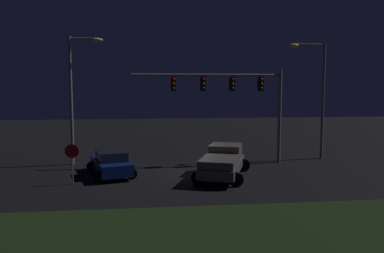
# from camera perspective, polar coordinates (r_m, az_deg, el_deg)

# --- Properties ---
(ground_plane) EXTENTS (80.00, 80.00, 0.00)m
(ground_plane) POSITION_cam_1_polar(r_m,az_deg,el_deg) (24.52, -0.12, -6.73)
(ground_plane) COLOR black
(grass_median) EXTENTS (26.85, 5.78, 0.10)m
(grass_median) POSITION_cam_1_polar(r_m,az_deg,el_deg) (15.04, 4.32, -14.88)
(grass_median) COLOR black
(grass_median) RESTS_ON ground_plane
(pickup_truck) EXTENTS (4.06, 5.76, 1.80)m
(pickup_truck) POSITION_cam_1_polar(r_m,az_deg,el_deg) (23.27, 4.54, -4.93)
(pickup_truck) COLOR #514C47
(pickup_truck) RESTS_ON ground_plane
(car_sedan) EXTENTS (3.23, 4.73, 1.51)m
(car_sedan) POSITION_cam_1_polar(r_m,az_deg,el_deg) (24.17, -11.72, -5.25)
(car_sedan) COLOR navy
(car_sedan) RESTS_ON ground_plane
(traffic_signal_gantry) EXTENTS (10.32, 0.56, 6.50)m
(traffic_signal_gantry) POSITION_cam_1_polar(r_m,az_deg,el_deg) (26.93, 5.92, 5.17)
(traffic_signal_gantry) COLOR slate
(traffic_signal_gantry) RESTS_ON ground_plane
(street_lamp_left) EXTENTS (2.30, 0.44, 8.68)m
(street_lamp_left) POSITION_cam_1_polar(r_m,az_deg,el_deg) (27.60, -16.40, 5.73)
(street_lamp_left) COLOR slate
(street_lamp_left) RESTS_ON ground_plane
(street_lamp_right) EXTENTS (2.78, 0.44, 8.48)m
(street_lamp_right) POSITION_cam_1_polar(r_m,az_deg,el_deg) (30.01, 17.65, 5.58)
(street_lamp_right) COLOR slate
(street_lamp_right) RESTS_ON ground_plane
(stop_sign) EXTENTS (0.76, 0.08, 2.23)m
(stop_sign) POSITION_cam_1_polar(r_m,az_deg,el_deg) (22.33, -17.08, -4.18)
(stop_sign) COLOR slate
(stop_sign) RESTS_ON ground_plane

